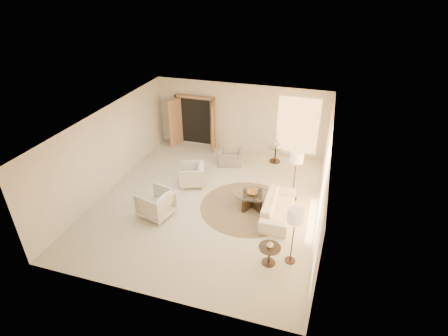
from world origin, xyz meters
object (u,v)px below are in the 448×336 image
(bowl, at_px, (252,193))
(end_vase, at_px, (270,244))
(armchair_left, at_px, (192,174))
(coffee_table, at_px, (252,198))
(accent_chair, at_px, (230,155))
(side_table, at_px, (275,152))
(floor_lamp_near, at_px, (297,159))
(floor_lamp_far, at_px, (295,218))
(armchair_right, at_px, (156,202))
(end_table, at_px, (269,252))
(sofa, at_px, (278,207))
(side_vase, at_px, (276,143))

(bowl, height_order, end_vase, end_vase)
(armchair_left, xyz_separation_m, coffee_table, (2.31, -0.68, -0.13))
(accent_chair, bearing_deg, side_table, -169.59)
(floor_lamp_near, bearing_deg, side_table, 112.25)
(floor_lamp_near, relative_size, floor_lamp_far, 1.07)
(armchair_right, bearing_deg, side_table, 161.62)
(floor_lamp_near, height_order, bowl, floor_lamp_near)
(armchair_right, bearing_deg, end_table, 88.89)
(coffee_table, height_order, bowl, bowl)
(coffee_table, bearing_deg, accent_chair, 120.10)
(sofa, height_order, floor_lamp_far, floor_lamp_far)
(accent_chair, distance_m, side_table, 1.78)
(floor_lamp_near, distance_m, bowl, 1.72)
(armchair_right, height_order, floor_lamp_far, floor_lamp_far)
(end_table, height_order, end_vase, end_vase)
(side_vase, bearing_deg, floor_lamp_far, -76.26)
(end_table, bearing_deg, floor_lamp_near, 86.08)
(sofa, relative_size, end_vase, 11.86)
(bowl, xyz_separation_m, side_vase, (0.20, 3.20, 0.28))
(floor_lamp_far, relative_size, end_vase, 9.27)
(accent_chair, xyz_separation_m, floor_lamp_far, (2.92, -4.55, 0.99))
(coffee_table, height_order, side_table, side_table)
(coffee_table, bearing_deg, end_vase, -67.28)
(armchair_right, bearing_deg, floor_lamp_near, 132.70)
(armchair_right, relative_size, floor_lamp_far, 0.57)
(end_table, distance_m, side_vase, 5.58)
(sofa, xyz_separation_m, bowl, (-0.87, 0.25, 0.21))
(bowl, bearing_deg, coffee_table, 90.00)
(armchair_right, bearing_deg, coffee_table, 130.01)
(sofa, relative_size, floor_lamp_near, 1.20)
(accent_chair, xyz_separation_m, side_vase, (1.63, 0.73, 0.40))
(end_table, relative_size, side_vase, 2.07)
(bowl, relative_size, end_vase, 1.87)
(armchair_right, relative_size, accent_chair, 1.02)
(floor_lamp_near, distance_m, floor_lamp_far, 2.90)
(coffee_table, relative_size, bowl, 4.59)
(armchair_left, relative_size, coffee_table, 0.57)
(end_table, relative_size, bowl, 1.72)
(armchair_right, bearing_deg, accent_chair, 175.78)
(sofa, xyz_separation_m, end_vase, (0.10, -2.06, 0.32))
(armchair_right, bearing_deg, floor_lamp_far, 93.74)
(armchair_right, height_order, end_vase, armchair_right)
(accent_chair, height_order, end_vase, accent_chair)
(armchair_left, xyz_separation_m, side_vase, (2.50, 2.52, 0.37))
(armchair_right, xyz_separation_m, floor_lamp_far, (4.19, -0.80, 0.92))
(accent_chair, xyz_separation_m, coffee_table, (1.43, -2.46, -0.10))
(side_vase, bearing_deg, accent_chair, -155.81)
(sofa, distance_m, armchair_right, 3.72)
(accent_chair, xyz_separation_m, bowl, (1.43, -2.46, 0.11))
(side_table, xyz_separation_m, side_vase, (-0.00, 0.00, 0.39))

